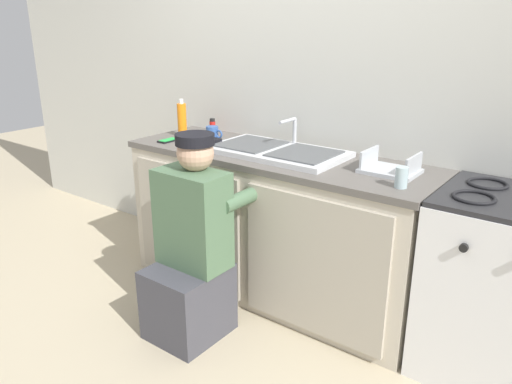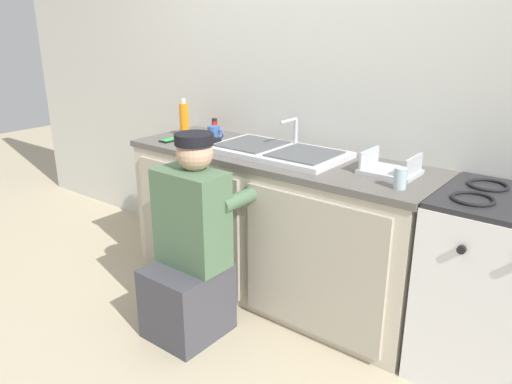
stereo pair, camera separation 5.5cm
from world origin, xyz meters
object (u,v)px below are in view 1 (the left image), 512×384
at_px(sink_double_basin, 277,151).
at_px(spice_bottle_red, 212,126).
at_px(coffee_mug, 213,134).
at_px(dish_rack_tray, 390,168).
at_px(water_glass, 401,177).
at_px(plumber_person, 192,255).
at_px(soap_bottle_orange, 182,120).
at_px(stove_range, 498,287).
at_px(cell_phone, 169,140).

relative_size(sink_double_basin, spice_bottle_red, 7.62).
height_order(coffee_mug, dish_rack_tray, dish_rack_tray).
bearing_deg(water_glass, plumber_person, -152.89).
distance_m(plumber_person, soap_bottle_orange, 1.07).
height_order(stove_range, cell_phone, stove_range).
bearing_deg(dish_rack_tray, water_glass, -55.45).
bearing_deg(water_glass, cell_phone, 179.91).
bearing_deg(spice_bottle_red, plumber_person, -55.53).
bearing_deg(soap_bottle_orange, spice_bottle_red, 59.71).
relative_size(soap_bottle_orange, coffee_mug, 1.98).
height_order(sink_double_basin, coffee_mug, sink_double_basin).
bearing_deg(soap_bottle_orange, coffee_mug, 4.30).
xyz_separation_m(sink_double_basin, spice_bottle_red, (-0.67, 0.19, 0.03)).
bearing_deg(water_glass, spice_bottle_red, 166.87).
bearing_deg(soap_bottle_orange, plumber_person, -43.55).
xyz_separation_m(sink_double_basin, stove_range, (1.27, -0.00, -0.46)).
height_order(stove_range, water_glass, water_glass).
bearing_deg(soap_bottle_orange, cell_phone, -79.03).
distance_m(soap_bottle_orange, cell_phone, 0.20).
bearing_deg(soap_bottle_orange, sink_double_basin, -0.43).
relative_size(plumber_person, water_glass, 11.04).
bearing_deg(plumber_person, dish_rack_tray, 40.35).
distance_m(stove_range, coffee_mug, 1.86).
relative_size(coffee_mug, cell_phone, 0.90).
bearing_deg(plumber_person, water_glass, 27.11).
distance_m(water_glass, spice_bottle_red, 1.52).
relative_size(coffee_mug, dish_rack_tray, 0.45).
bearing_deg(cell_phone, sink_double_basin, 11.77).
bearing_deg(plumber_person, soap_bottle_orange, 136.45).
xyz_separation_m(coffee_mug, dish_rack_tray, (1.20, 0.01, -0.02)).
bearing_deg(sink_double_basin, soap_bottle_orange, 179.57).
distance_m(dish_rack_tray, cell_phone, 1.44).
height_order(spice_bottle_red, soap_bottle_orange, soap_bottle_orange).
bearing_deg(cell_phone, stove_range, 4.33).
distance_m(plumber_person, cell_phone, 0.91).
relative_size(stove_range, spice_bottle_red, 8.72).
xyz_separation_m(soap_bottle_orange, dish_rack_tray, (1.45, 0.03, -0.09)).
bearing_deg(spice_bottle_red, soap_bottle_orange, -120.29).
height_order(plumber_person, dish_rack_tray, plumber_person).
distance_m(sink_double_basin, cell_phone, 0.76).
distance_m(stove_range, plumber_person, 1.52).
xyz_separation_m(dish_rack_tray, cell_phone, (-1.42, -0.19, -0.02)).
relative_size(spice_bottle_red, coffee_mug, 0.83).
xyz_separation_m(stove_range, dish_rack_tray, (-0.59, 0.04, 0.47)).
height_order(plumber_person, soap_bottle_orange, soap_bottle_orange).
bearing_deg(coffee_mug, spice_bottle_red, 131.84).
height_order(spice_bottle_red, coffee_mug, spice_bottle_red).
bearing_deg(stove_range, coffee_mug, 179.14).
xyz_separation_m(stove_range, soap_bottle_orange, (-2.05, 0.01, 0.56)).
height_order(soap_bottle_orange, coffee_mug, soap_bottle_orange).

